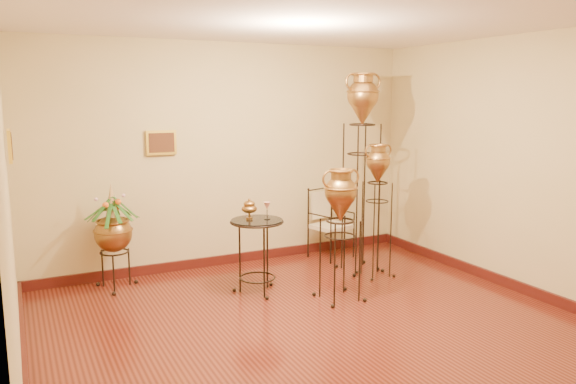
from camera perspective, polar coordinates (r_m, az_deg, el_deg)
name	(u,v)px	position (r m, az deg, el deg)	size (l,w,h in m)	color
ground	(327,335)	(5.27, 3.95, -14.25)	(5.00, 5.00, 0.00)	maroon
room_shell	(328,144)	(4.84, 4.09, 4.87)	(5.02, 5.02, 2.81)	beige
amphora_tall	(361,171)	(6.87, 7.45, 2.14)	(0.53, 0.53, 2.44)	black
amphora_mid	(377,209)	(6.75, 9.02, -1.75)	(0.46, 0.46, 1.61)	black
amphora_short	(340,234)	(5.93, 5.31, -4.29)	(0.53, 0.53, 1.43)	black
planter_urn	(113,229)	(6.54, -17.35, -3.61)	(0.84, 0.84, 1.23)	black
armchair	(331,223)	(7.53, 4.40, -3.20)	(0.63, 0.61, 0.93)	black
side_table	(257,255)	(6.18, -3.17, -6.38)	(0.56, 0.56, 1.04)	black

